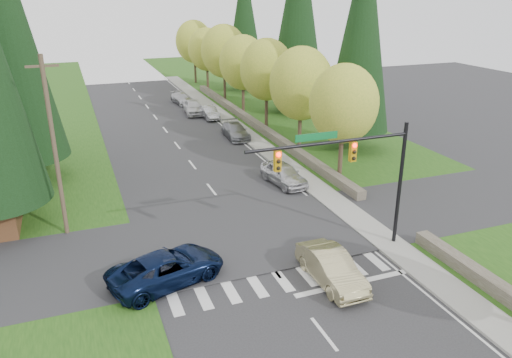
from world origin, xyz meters
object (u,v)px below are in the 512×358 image
sedan_champagne (331,268)px  parked_car_b (236,131)px  parked_car_e (182,99)px  parked_car_a (284,174)px  suv_navy (167,268)px  parked_car_c (209,112)px  parked_car_d (193,107)px

sedan_champagne → parked_car_b: size_ratio=1.01×
parked_car_b → sedan_champagne: bearing=-95.7°
parked_car_b → parked_car_e: bearing=97.4°
parked_car_a → parked_car_b: bearing=79.6°
suv_navy → parked_car_e: size_ratio=1.28×
parked_car_c → parked_car_e: bearing=97.6°
parked_car_d → parked_car_b: bearing=-76.7°
parked_car_a → sedan_champagne: bearing=-111.5°
parked_car_e → parked_car_d: bearing=-96.9°
parked_car_a → parked_car_d: (-0.89, 22.73, 0.02)m
parked_car_c → parked_car_a: bearing=-91.0°
sedan_champagne → parked_car_a: bearing=75.9°
parked_car_c → parked_car_b: bearing=-88.4°
parked_car_c → parked_car_d: size_ratio=0.86×
parked_car_a → parked_car_e: size_ratio=1.03×
parked_car_d → parked_car_e: (0.00, 5.59, -0.15)m
suv_navy → parked_car_c: suv_navy is taller
parked_car_a → parked_car_c: 20.23m
parked_car_d → parked_car_e: parked_car_d is taller
suv_navy → parked_car_b: size_ratio=1.21×
parked_car_b → parked_car_c: 8.01m
parked_car_b → parked_car_e: parked_car_b is taller
parked_car_a → parked_car_b: parked_car_a is taller
parked_car_b → parked_car_d: (-1.40, 10.51, 0.11)m
parked_car_d → sedan_champagne: bearing=-87.8°
parked_car_a → parked_car_e: 28.33m
suv_navy → parked_car_a: (10.23, 9.68, -0.02)m
sedan_champagne → parked_car_d: parked_car_d is taller
parked_car_c → parked_car_d: 2.75m
sedan_champagne → parked_car_a: sedan_champagne is taller
sedan_champagne → parked_car_d: size_ratio=1.01×
parked_car_e → suv_navy: bearing=-110.7°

